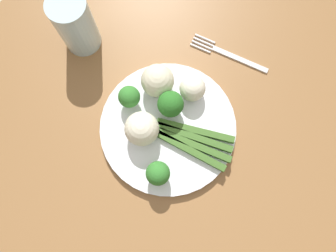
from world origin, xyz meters
name	(u,v)px	position (x,y,z in m)	size (l,w,h in m)	color
ground_plane	(168,188)	(0.00, 0.00, -0.01)	(6.00, 6.00, 0.02)	#B7A88E
dining_table	(168,179)	(0.00, 0.00, 0.63)	(1.16, 1.02, 0.73)	olive
plate	(168,128)	(0.07, 0.06, 0.74)	(0.26, 0.26, 0.01)	white
asparagus_bundle	(192,140)	(0.08, 0.01, 0.75)	(0.09, 0.15, 0.01)	#3D6626
broccoli_front	(158,173)	(-0.01, 0.01, 0.78)	(0.04, 0.04, 0.05)	#609E3D
broccoli_back	(171,104)	(0.10, 0.08, 0.78)	(0.05, 0.05, 0.06)	#568E33
broccoli_back_right	(129,97)	(0.06, 0.14, 0.78)	(0.04, 0.04, 0.05)	#609E3D
cauliflower_near_center	(142,129)	(0.03, 0.09, 0.78)	(0.06, 0.06, 0.06)	silver
cauliflower_mid	(158,81)	(0.12, 0.12, 0.78)	(0.06, 0.06, 0.06)	beige
cauliflower_front_left	(192,88)	(0.15, 0.07, 0.77)	(0.05, 0.05, 0.05)	white
fork	(228,54)	(0.27, 0.06, 0.73)	(0.06, 0.16, 0.00)	silver
water_glass	(75,24)	(0.10, 0.31, 0.79)	(0.07, 0.07, 0.12)	silver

